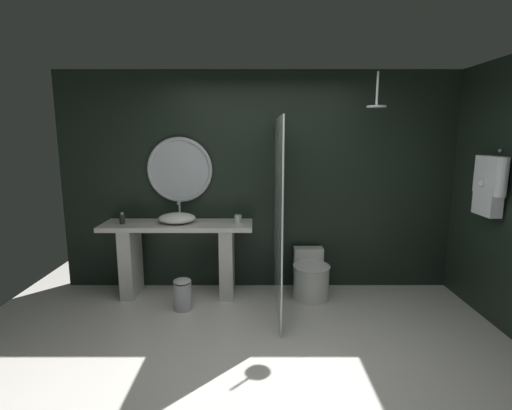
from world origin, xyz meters
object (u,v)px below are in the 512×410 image
waste_bin (184,294)px  tumbler_cup (240,219)px  vessel_sink (179,218)px  round_wall_mirror (181,170)px  rain_shower_head (378,103)px  hanging_bathrobe (491,183)px  soap_dispenser (124,219)px  toilet (312,277)px

waste_bin → tumbler_cup: bearing=34.6°
vessel_sink → round_wall_mirror: round_wall_mirror is taller
vessel_sink → rain_shower_head: bearing=-5.5°
hanging_bathrobe → soap_dispenser: bearing=171.6°
soap_dispenser → round_wall_mirror: (0.62, 0.27, 0.53)m
vessel_sink → soap_dispenser: (-0.62, -0.02, -0.00)m
toilet → hanging_bathrobe: bearing=-17.7°
soap_dispenser → waste_bin: 1.11m
tumbler_cup → rain_shower_head: size_ratio=0.27×
rain_shower_head → hanging_bathrobe: bearing=-20.1°
vessel_sink → soap_dispenser: size_ratio=3.25×
tumbler_cup → round_wall_mirror: size_ratio=0.13×
round_wall_mirror → rain_shower_head: (2.15, -0.45, 0.73)m
tumbler_cup → waste_bin: (-0.59, -0.40, -0.74)m
vessel_sink → round_wall_mirror: bearing=89.6°
vessel_sink → rain_shower_head: rain_shower_head is taller
tumbler_cup → hanging_bathrobe: hanging_bathrobe is taller
round_wall_mirror → waste_bin: 1.44m
rain_shower_head → hanging_bathrobe: rain_shower_head is taller
hanging_bathrobe → vessel_sink: bearing=169.6°
tumbler_cup → vessel_sink: bearing=-179.6°
hanging_bathrobe → tumbler_cup: bearing=166.7°
round_wall_mirror → waste_bin: (0.11, -0.64, -1.28)m
vessel_sink → round_wall_mirror: (0.00, 0.24, 0.53)m
round_wall_mirror → hanging_bathrobe: round_wall_mirror is taller
round_wall_mirror → rain_shower_head: bearing=-11.8°
toilet → vessel_sink: bearing=177.8°
rain_shower_head → waste_bin: rain_shower_head is taller
vessel_sink → rain_shower_head: size_ratio=1.18×
soap_dispenser → rain_shower_head: 3.05m
soap_dispenser → rain_shower_head: (2.77, -0.18, 1.26)m
rain_shower_head → vessel_sink: bearing=174.5°
hanging_bathrobe → toilet: size_ratio=1.11×
soap_dispenser → rain_shower_head: size_ratio=0.36×
rain_shower_head → toilet: rain_shower_head is taller
round_wall_mirror → waste_bin: size_ratio=2.21×
soap_dispenser → round_wall_mirror: round_wall_mirror is taller
tumbler_cup → hanging_bathrobe: 2.59m
vessel_sink → toilet: vessel_sink is taller
vessel_sink → toilet: 1.68m
vessel_sink → toilet: size_ratio=0.72×
tumbler_cup → round_wall_mirror: bearing=161.2°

